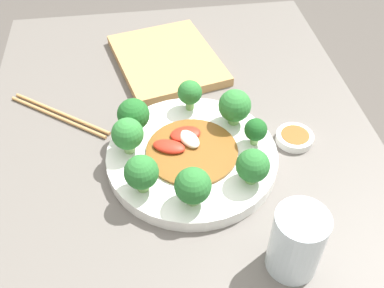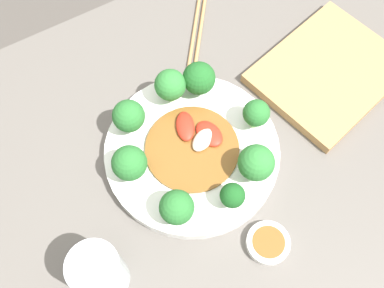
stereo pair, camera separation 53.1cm
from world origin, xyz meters
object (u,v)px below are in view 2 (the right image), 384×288
at_px(broccoli_northeast, 177,207).
at_px(broccoli_west, 256,113).
at_px(broccoli_northwest, 256,163).
at_px(sauce_dish, 268,243).
at_px(drinking_glass, 99,273).
at_px(broccoli_north, 232,196).
at_px(broccoli_east, 128,161).
at_px(broccoli_southwest, 199,79).
at_px(broccoli_south, 170,85).
at_px(chopsticks, 198,23).
at_px(stirfry_center, 195,143).
at_px(cutting_board, 327,71).
at_px(broccoli_southeast, 129,116).
at_px(plate, 192,152).

distance_m(broccoli_northeast, broccoli_west, 0.21).
relative_size(broccoli_northwest, sauce_dish, 1.01).
height_order(broccoli_northeast, drinking_glass, drinking_glass).
relative_size(broccoli_north, broccoli_east, 0.78).
xyz_separation_m(broccoli_west, broccoli_southwest, (0.05, -0.11, 0.00)).
bearing_deg(broccoli_south, chopsticks, -135.43).
distance_m(broccoli_south, broccoli_northeast, 0.22).
bearing_deg(broccoli_north, broccoli_west, -137.72).
xyz_separation_m(broccoli_south, broccoli_northeast, (0.10, 0.19, -0.00)).
bearing_deg(broccoli_northwest, stirfry_center, -58.02).
distance_m(broccoli_northeast, chopsticks, 0.41).
relative_size(broccoli_west, sauce_dish, 0.89).
relative_size(broccoli_north, cutting_board, 0.18).
bearing_deg(broccoli_south, broccoli_northeast, 63.55).
bearing_deg(broccoli_southeast, broccoli_west, 151.42).
bearing_deg(drinking_glass, broccoli_west, -163.19).
bearing_deg(sauce_dish, broccoli_northwest, -110.78).
relative_size(stirfry_center, cutting_board, 0.53).
bearing_deg(broccoli_southwest, broccoli_east, 23.76).
bearing_deg(cutting_board, plate, 3.29).
xyz_separation_m(stirfry_center, chopsticks, (-0.15, -0.24, -0.03)).
relative_size(broccoli_southeast, broccoli_south, 0.99).
bearing_deg(plate, cutting_board, -176.71).
distance_m(broccoli_south, stirfry_center, 0.11).
distance_m(broccoli_southeast, cutting_board, 0.39).
distance_m(broccoli_north, sauce_dish, 0.10).
relative_size(broccoli_north, chopsticks, 0.26).
bearing_deg(broccoli_north, broccoli_northwest, -157.22).
relative_size(broccoli_east, broccoli_northeast, 1.06).
distance_m(drinking_glass, cutting_board, 0.55).
height_order(broccoli_southeast, broccoli_east, same).
bearing_deg(broccoli_east, broccoli_southwest, -156.24).
xyz_separation_m(broccoli_southeast, broccoli_north, (-0.08, 0.20, -0.01)).
relative_size(broccoli_north, sauce_dish, 0.76).
height_order(plate, sauce_dish, plate).
bearing_deg(sauce_dish, cutting_board, -142.72).
bearing_deg(broccoli_southeast, plate, 128.00).
bearing_deg(chopsticks, sauce_dish, 73.42).
height_order(drinking_glass, cutting_board, drinking_glass).
bearing_deg(broccoli_south, broccoli_northwest, 103.73).
relative_size(broccoli_northeast, drinking_glass, 0.57).
bearing_deg(stirfry_center, cutting_board, -177.74).
height_order(broccoli_southwest, sauce_dish, broccoli_southwest).
bearing_deg(broccoli_northwest, plate, -52.66).
relative_size(broccoli_southeast, cutting_board, 0.22).
relative_size(broccoli_west, cutting_board, 0.21).
bearing_deg(broccoli_northeast, broccoli_west, -159.11).
xyz_separation_m(broccoli_south, chopsticks, (-0.14, -0.13, -0.06)).
height_order(broccoli_east, broccoli_southwest, same).
xyz_separation_m(broccoli_east, drinking_glass, (0.11, 0.13, -0.01)).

